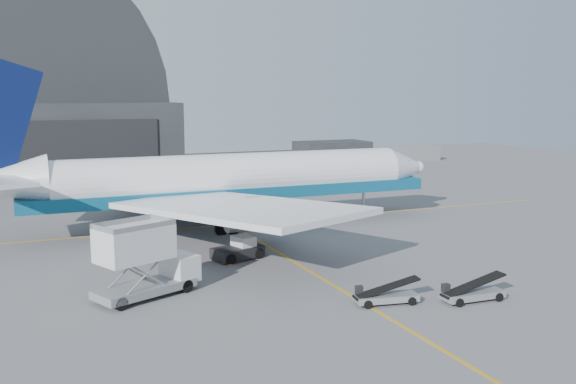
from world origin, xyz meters
name	(u,v)px	position (x,y,z in m)	size (l,w,h in m)	color
ground	(316,275)	(0.00, 0.00, 0.00)	(200.00, 200.00, 0.00)	#565659
taxi_lines	(256,239)	(0.00, 12.67, 0.01)	(80.00, 42.12, 0.02)	#C48912
distant_bldg_a	(332,161)	(38.00, 72.00, 0.00)	(14.00, 8.00, 4.00)	black
distant_bldg_b	(415,160)	(55.00, 68.00, 0.00)	(8.00, 6.00, 2.80)	gray
airliner	(217,180)	(-1.82, 18.95, 4.80)	(48.89, 47.41, 17.16)	white
catering_truck	(143,261)	(-12.69, -0.44, 2.45)	(7.50, 5.20, 4.85)	gray
pushback_tug	(239,250)	(-3.73, 6.68, 0.69)	(4.45, 3.31, 1.85)	black
belt_loader_a	(385,296)	(1.21, -7.77, 0.51)	(4.40, 2.09, 1.64)	gray
belt_loader_b	(472,293)	(6.64, -9.49, 0.53)	(4.50, 1.70, 1.71)	gray
traffic_cone	(229,262)	(-5.02, 5.21, 0.23)	(0.33, 0.33, 0.48)	#E85607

